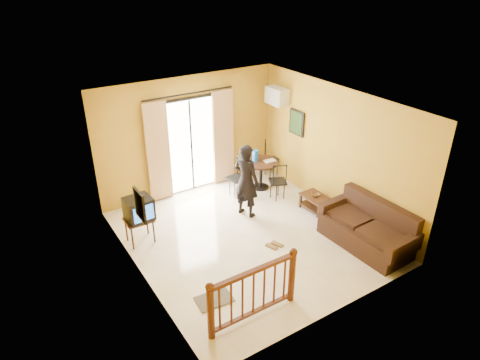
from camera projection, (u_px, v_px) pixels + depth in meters
ground at (248, 237)px, 8.76m from camera, size 5.00×5.00×0.00m
room_shell at (248, 161)px, 7.98m from camera, size 5.00×5.00×5.00m
balcony_door at (191, 145)px, 10.04m from camera, size 2.25×0.14×2.46m
tv_table at (139, 222)px, 8.41m from camera, size 0.53×0.44×0.53m
television at (139, 209)px, 8.28m from camera, size 0.53×0.49×0.45m
picture_left at (140, 205)px, 6.84m from camera, size 0.05×0.42×0.52m
dining_table at (261, 167)px, 10.40m from camera, size 0.86×0.86×0.72m
water_jug at (255, 155)px, 10.31m from camera, size 0.15×0.15×0.27m
serving_tray at (270, 161)px, 10.34m from camera, size 0.29×0.20×0.02m
dining_chairs at (262, 189)px, 10.60m from camera, size 1.85×1.63×0.95m
air_conditioner at (277, 96)px, 10.24m from camera, size 0.31×0.60×0.40m
botanical_print at (297, 123)px, 10.04m from camera, size 0.05×0.50×0.60m
coffee_table at (318, 202)px, 9.51m from camera, size 0.46×0.82×0.37m
bowl at (316, 195)px, 9.51m from camera, size 0.21×0.21×0.06m
sofa at (368, 229)px, 8.38m from camera, size 0.94×1.93×0.91m
standing_person at (246, 181)px, 9.17m from camera, size 0.60×0.71×1.67m
stair_balustrade at (254, 290)px, 6.52m from camera, size 1.63×0.13×1.04m
doormat at (214, 299)px, 7.12m from camera, size 0.63×0.44×0.02m
sandals at (274, 245)px, 8.47m from camera, size 0.32×0.27×0.03m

